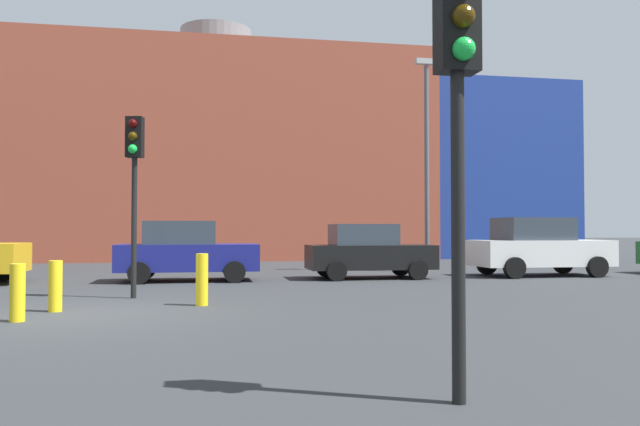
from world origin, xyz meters
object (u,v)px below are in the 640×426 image
object	(u,v)px
bollard_yellow_2	(17,293)
street_lamp	(427,150)
parked_car_3	(368,251)
parked_car_2	(186,251)
bollard_yellow_1	(202,280)
traffic_light_near_right	(458,83)
parked_car_4	(538,247)
bollard_yellow_0	(55,286)
traffic_light_island	(134,165)

from	to	relation	value
bollard_yellow_2	street_lamp	world-z (taller)	street_lamp
parked_car_3	street_lamp	world-z (taller)	street_lamp
parked_car_2	bollard_yellow_1	distance (m)	6.13
traffic_light_near_right	street_lamp	xyz separation A→B (m)	(5.66, 16.20, 1.60)
parked_car_4	bollard_yellow_2	xyz separation A→B (m)	(-13.67, -7.76, -0.47)
traffic_light_near_right	parked_car_2	bearing A→B (deg)	-169.35
bollard_yellow_0	bollard_yellow_1	distance (m)	2.67
parked_car_4	bollard_yellow_0	distance (m)	14.89
traffic_light_island	bollard_yellow_1	distance (m)	3.26
parked_car_2	bollard_yellow_2	xyz separation A→B (m)	(-2.45, -7.76, -0.40)
bollard_yellow_1	street_lamp	world-z (taller)	street_lamp
bollard_yellow_2	street_lamp	bearing A→B (deg)	43.75
parked_car_3	traffic_light_island	size ratio (longest dim) A/B	0.97
parked_car_3	bollard_yellow_0	distance (m)	10.09
traffic_light_island	bollard_yellow_1	world-z (taller)	traffic_light_island
bollard_yellow_2	traffic_light_island	bearing A→B (deg)	65.85
parked_car_3	bollard_yellow_1	distance (m)	7.91
parked_car_3	traffic_light_near_right	xyz separation A→B (m)	(-2.79, -13.60, 1.94)
parked_car_2	parked_car_3	bearing A→B (deg)	0.00
parked_car_2	bollard_yellow_0	distance (m)	6.92
parked_car_3	traffic_light_near_right	world-z (taller)	traffic_light_near_right
traffic_light_island	traffic_light_near_right	bearing A→B (deg)	34.78
bollard_yellow_1	parked_car_2	bearing A→B (deg)	94.62
traffic_light_near_right	bollard_yellow_2	world-z (taller)	traffic_light_near_right
traffic_light_island	bollard_yellow_0	xyz separation A→B (m)	(-1.15, -2.06, -2.47)
bollard_yellow_0	parked_car_4	bearing A→B (deg)	26.18
parked_car_3	street_lamp	bearing A→B (deg)	42.27
parked_car_3	traffic_light_near_right	size ratio (longest dim) A/B	1.03
traffic_light_island	bollard_yellow_2	xyz separation A→B (m)	(-1.46, -3.26, -2.46)
parked_car_2	parked_car_4	world-z (taller)	parked_car_4
traffic_light_near_right	bollard_yellow_0	distance (m)	8.85
parked_car_2	street_lamp	size ratio (longest dim) A/B	0.53
bollard_yellow_2	bollard_yellow_0	bearing A→B (deg)	75.25
parked_car_2	bollard_yellow_0	world-z (taller)	parked_car_2
parked_car_4	bollard_yellow_1	xyz separation A→B (m)	(-10.73, -6.10, -0.43)
parked_car_4	street_lamp	bearing A→B (deg)	137.42
parked_car_3	bollard_yellow_0	bearing A→B (deg)	-139.36
bollard_yellow_1	parked_car_4	bearing A→B (deg)	29.64
bollard_yellow_2	traffic_light_near_right	bearing A→B (deg)	-48.45
parked_car_4	traffic_light_near_right	bearing A→B (deg)	-122.02
street_lamp	traffic_light_island	bearing A→B (deg)	-142.81
parked_car_2	bollard_yellow_1	xyz separation A→B (m)	(0.49, -6.10, -0.36)
street_lamp	bollard_yellow_0	bearing A→B (deg)	-138.91
bollard_yellow_0	bollard_yellow_1	size ratio (longest dim) A/B	0.91
parked_car_2	bollard_yellow_2	size ratio (longest dim) A/B	4.30
traffic_light_near_right	traffic_light_island	xyz separation A→B (m)	(-3.71, 9.09, 0.16)
parked_car_2	traffic_light_island	xyz separation A→B (m)	(-0.99, -4.50, 2.06)
bollard_yellow_1	street_lamp	size ratio (longest dim) A/B	0.13
parked_car_2	bollard_yellow_1	bearing A→B (deg)	-85.38
parked_car_3	traffic_light_island	world-z (taller)	traffic_light_island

